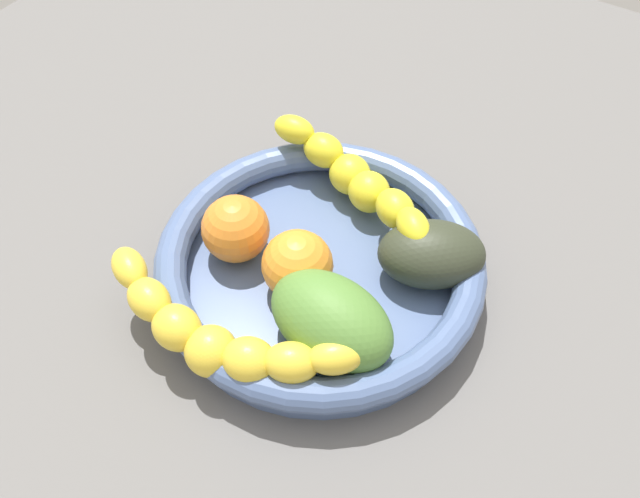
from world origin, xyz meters
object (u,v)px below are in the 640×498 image
(mango_green, at_px, (331,320))
(fruit_bowl, at_px, (320,266))
(banana_draped_right, at_px, (216,336))
(avocado_dark, at_px, (431,254))
(orange_front, at_px, (235,229))
(banana_draped_left, at_px, (358,180))
(orange_mid_left, at_px, (297,265))

(mango_green, bearing_deg, fruit_bowl, 129.38)
(banana_draped_right, relative_size, avocado_dark, 2.55)
(fruit_bowl, distance_m, mango_green, 0.08)
(orange_front, height_order, mango_green, mango_green)
(banana_draped_left, height_order, orange_front, same)
(banana_draped_left, relative_size, orange_mid_left, 3.28)
(fruit_bowl, distance_m, orange_front, 0.08)
(avocado_dark, distance_m, mango_green, 0.11)
(banana_draped_left, distance_m, orange_front, 0.12)
(fruit_bowl, xyz_separation_m, banana_draped_left, (-0.01, 0.09, 0.03))
(fruit_bowl, distance_m, avocado_dark, 0.10)
(orange_front, xyz_separation_m, mango_green, (0.12, -0.04, 0.00))
(orange_mid_left, bearing_deg, orange_front, 176.45)
(fruit_bowl, relative_size, banana_draped_left, 1.45)
(banana_draped_left, height_order, banana_draped_right, banana_draped_left)
(fruit_bowl, distance_m, banana_draped_left, 0.09)
(orange_mid_left, bearing_deg, banana_draped_left, 93.22)
(avocado_dark, height_order, mango_green, mango_green)
(orange_mid_left, relative_size, mango_green, 0.56)
(fruit_bowl, distance_m, orange_mid_left, 0.04)
(orange_mid_left, xyz_separation_m, avocado_dark, (0.09, 0.07, -0.00))
(mango_green, bearing_deg, banana_draped_right, -139.66)
(banana_draped_left, relative_size, orange_front, 3.31)
(fruit_bowl, height_order, banana_draped_left, banana_draped_left)
(fruit_bowl, xyz_separation_m, avocado_dark, (0.08, 0.05, 0.02))
(banana_draped_right, distance_m, avocado_dark, 0.20)
(fruit_bowl, relative_size, banana_draped_right, 1.22)
(fruit_bowl, height_order, banana_draped_right, banana_draped_right)
(banana_draped_right, distance_m, orange_mid_left, 0.09)
(banana_draped_right, distance_m, orange_front, 0.11)
(orange_front, distance_m, orange_mid_left, 0.07)
(avocado_dark, bearing_deg, fruit_bowl, -149.64)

